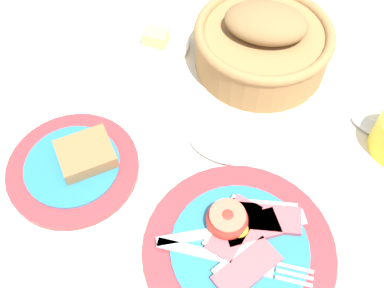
# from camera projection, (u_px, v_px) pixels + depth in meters

# --- Properties ---
(ground_plane) EXTENTS (3.00, 3.00, 0.00)m
(ground_plane) POSITION_uv_depth(u_px,v_px,m) (185.00, 232.00, 0.56)
(ground_plane) COLOR beige
(breakfast_plate) EXTENTS (0.23, 0.23, 0.04)m
(breakfast_plate) POSITION_uv_depth(u_px,v_px,m) (239.00, 244.00, 0.54)
(breakfast_plate) COLOR red
(breakfast_plate) RESTS_ON ground_plane
(bread_plate) EXTENTS (0.18, 0.18, 0.04)m
(bread_plate) POSITION_uv_depth(u_px,v_px,m) (76.00, 165.00, 0.61)
(bread_plate) COLOR red
(bread_plate) RESTS_ON ground_plane
(bread_basket) EXTENTS (0.21, 0.21, 0.11)m
(bread_basket) POSITION_uv_depth(u_px,v_px,m) (263.00, 42.00, 0.69)
(bread_basket) COLOR olive
(bread_basket) RESTS_ON ground_plane
(butter_dish) EXTENTS (0.11, 0.11, 0.03)m
(butter_dish) POSITION_uv_depth(u_px,v_px,m) (156.00, 43.00, 0.74)
(butter_dish) COLOR silver
(butter_dish) RESTS_ON ground_plane
(teaspoon_by_saucer) EXTENTS (0.19, 0.03, 0.01)m
(teaspoon_by_saucer) POSITION_uv_depth(u_px,v_px,m) (196.00, 143.00, 0.63)
(teaspoon_by_saucer) COLOR silver
(teaspoon_by_saucer) RESTS_ON ground_plane
(teaspoon_near_cup) EXTENTS (0.19, 0.04, 0.01)m
(teaspoon_near_cup) POSITION_uv_depth(u_px,v_px,m) (357.00, 120.00, 0.66)
(teaspoon_near_cup) COLOR silver
(teaspoon_near_cup) RESTS_ON ground_plane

